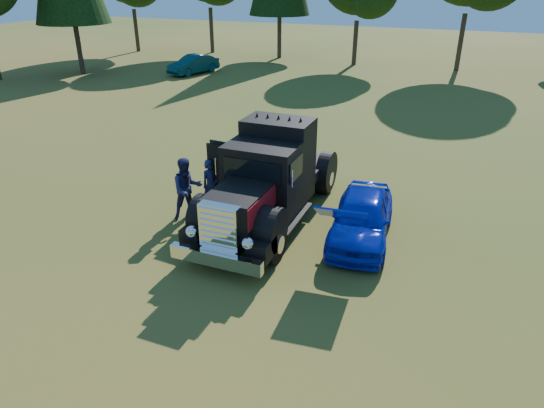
{
  "coord_description": "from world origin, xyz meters",
  "views": [
    {
      "loc": [
        5.24,
        -11.06,
        6.99
      ],
      "look_at": [
        0.78,
        -0.12,
        1.29
      ],
      "focal_mm": 32.0,
      "sensor_mm": 36.0,
      "label": 1
    }
  ],
  "objects": [
    {
      "name": "hotrod_coupe",
      "position": [
        2.99,
        1.2,
        0.69
      ],
      "size": [
        2.03,
        4.31,
        1.89
      ],
      "color": "#0815BC",
      "rests_on": "ground"
    },
    {
      "name": "spectator_near",
      "position": [
        -1.9,
        1.32,
        0.84
      ],
      "size": [
        0.66,
        0.73,
        1.68
      ],
      "primitive_type": "imported",
      "rotation": [
        0.0,
        0.0,
        1.04
      ],
      "color": "navy",
      "rests_on": "ground"
    },
    {
      "name": "diamond_t_truck",
      "position": [
        0.09,
        1.2,
        1.28
      ],
      "size": [
        3.38,
        7.16,
        3.0
      ],
      "color": "black",
      "rests_on": "ground"
    },
    {
      "name": "spectator_far",
      "position": [
        -2.28,
        0.51,
        0.98
      ],
      "size": [
        1.19,
        1.2,
        1.96
      ],
      "primitive_type": "imported",
      "rotation": [
        0.0,
        0.0,
        0.83
      ],
      "color": "navy",
      "rests_on": "ground"
    },
    {
      "name": "distant_teal_car",
      "position": [
        -14.24,
        21.15,
        0.68
      ],
      "size": [
        2.59,
        4.36,
        1.36
      ],
      "primitive_type": "imported",
      "rotation": [
        0.0,
        0.0,
        -0.3
      ],
      "color": "#0A333F",
      "rests_on": "ground"
    },
    {
      "name": "ground",
      "position": [
        0.0,
        0.0,
        0.0
      ],
      "size": [
        120.0,
        120.0,
        0.0
      ],
      "primitive_type": "plane",
      "color": "#345118",
      "rests_on": "ground"
    }
  ]
}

